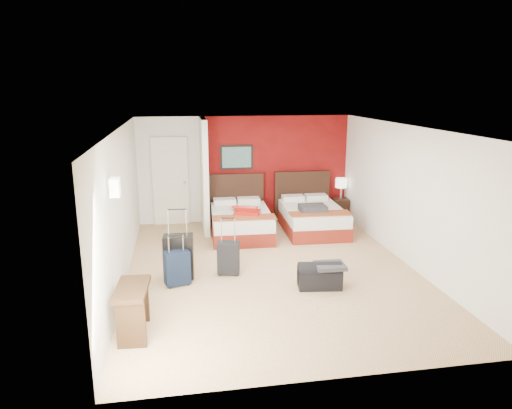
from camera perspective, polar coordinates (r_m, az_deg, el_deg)
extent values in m
plane|color=#D8B585|center=(8.36, 1.91, -7.95)|extent=(6.50, 6.50, 0.00)
cube|color=silver|center=(11.11, -1.38, 4.35)|extent=(5.00, 0.04, 2.50)
cube|color=silver|center=(7.88, -16.14, -0.35)|extent=(0.04, 6.50, 2.50)
cube|color=black|center=(10.98, -2.39, 5.81)|extent=(0.78, 0.03, 0.58)
cube|color=white|center=(6.27, -16.90, 2.03)|extent=(0.12, 0.20, 0.24)
cube|color=maroon|center=(11.22, 2.43, 4.44)|extent=(3.50, 0.04, 2.50)
cube|color=silver|center=(10.39, -6.35, 3.57)|extent=(0.12, 1.20, 2.50)
cube|color=silver|center=(11.00, -10.41, 2.82)|extent=(0.82, 0.06, 2.05)
cube|color=white|center=(10.14, -1.85, -2.31)|extent=(1.33, 1.85, 0.54)
cube|color=white|center=(10.50, 6.96, -1.81)|extent=(1.35, 1.87, 0.55)
cube|color=#AF160F|center=(9.97, -1.22, -0.71)|extent=(0.74, 0.86, 0.09)
cube|color=#37363B|center=(10.11, 6.96, -0.45)|extent=(0.57, 0.46, 0.13)
cube|color=black|center=(11.56, 10.26, -0.52)|extent=(0.39, 0.39, 0.52)
cylinder|color=white|center=(11.44, 10.37, 1.94)|extent=(0.29, 0.29, 0.50)
cube|color=black|center=(7.96, -9.43, -6.49)|extent=(0.51, 0.34, 0.73)
cube|color=black|center=(8.07, -3.39, -6.69)|extent=(0.41, 0.30, 0.55)
cube|color=black|center=(7.75, -9.65, -7.82)|extent=(0.45, 0.34, 0.55)
cube|color=black|center=(7.67, 7.79, -8.80)|extent=(0.73, 0.45, 0.35)
cube|color=#323237|center=(7.59, 9.05, -7.42)|extent=(0.48, 0.41, 0.06)
cube|color=#321F10|center=(6.40, -14.81, -12.46)|extent=(0.45, 0.82, 0.67)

